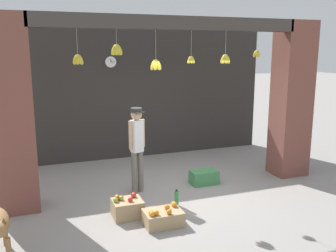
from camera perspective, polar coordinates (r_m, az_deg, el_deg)
The scene contains 11 objects.
ground_plane at distance 7.23m, azimuth 1.13°, elevation -10.34°, with size 60.00×60.00×0.00m, color gray.
shop_back_wall at distance 9.42m, azimuth -4.98°, elevation 5.10°, with size 6.84×0.12×3.28m, color #2D2B28.
shop_pillar_left at distance 6.65m, azimuth -22.72°, elevation 1.49°, with size 0.70×0.60×3.28m, color brown.
shop_pillar_right at distance 8.43m, azimuth 18.30°, elevation 3.79°, with size 0.70×0.60×3.28m, color brown.
storefront_awning at distance 6.82m, azimuth 0.70°, elevation 14.98°, with size 4.94×0.30×0.95m.
shopkeeper at distance 7.06m, azimuth -4.76°, elevation -2.66°, with size 0.33×0.29×1.64m.
fruit_crate_oranges at distance 6.02m, azimuth -0.76°, elevation -13.72°, with size 0.59×0.42×0.31m.
fruit_crate_apples at distance 6.31m, azimuth -6.24°, elevation -12.26°, with size 0.48×0.42×0.37m.
produce_box_green at distance 7.75m, azimuth 5.49°, elevation -7.77°, with size 0.55×0.33×0.28m, color #42844C.
water_bottle at distance 6.70m, azimuth 1.31°, elevation -10.93°, with size 0.07×0.07×0.29m.
wall_clock at distance 9.15m, azimuth -8.73°, elevation 9.63°, with size 0.28×0.03×0.28m.
Camera 1 is at (-2.43, -6.25, 2.71)m, focal length 40.00 mm.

